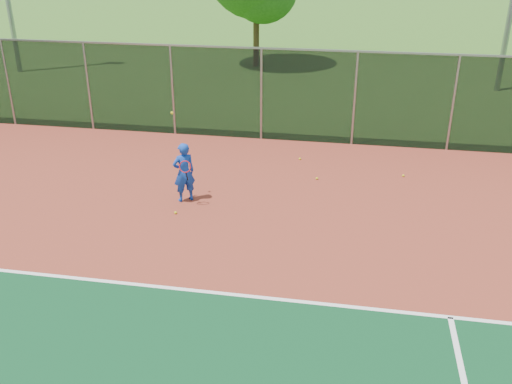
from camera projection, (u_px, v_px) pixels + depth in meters
court_apron at (336, 341)px, 9.72m from camera, size 30.00×20.00×0.02m
fence_back at (355, 98)px, 18.01m from camera, size 30.00×0.06×3.03m
tennis_player at (184, 172)px, 14.44m from camera, size 0.68×0.73×2.34m
practice_ball_0 at (176, 213)px, 14.04m from camera, size 0.07×0.07×0.07m
practice_ball_1 at (317, 178)px, 15.98m from camera, size 0.07×0.07×0.07m
practice_ball_2 at (403, 176)px, 16.16m from camera, size 0.07×0.07×0.07m
practice_ball_5 at (300, 159)px, 17.35m from camera, size 0.07×0.07×0.07m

